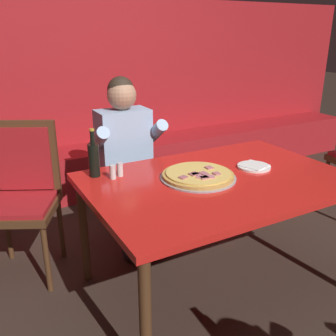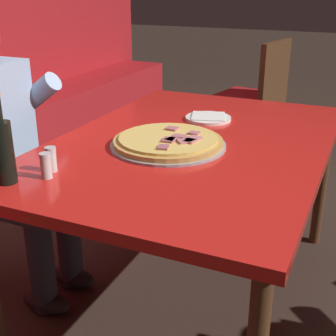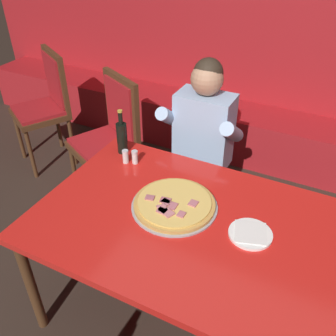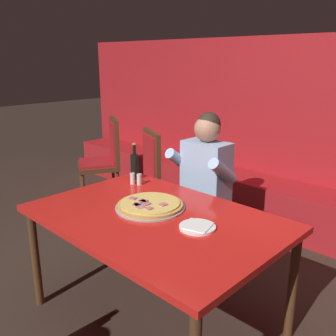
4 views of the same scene
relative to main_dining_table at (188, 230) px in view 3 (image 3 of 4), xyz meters
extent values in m
plane|color=#33261E|center=(0.00, 0.00, -0.68)|extent=(24.00, 24.00, 0.00)
cube|color=#A3191E|center=(0.00, 2.18, 0.27)|extent=(6.80, 0.16, 1.90)
cube|color=#A3191E|center=(0.00, 1.86, -0.45)|extent=(6.46, 0.48, 0.46)
cylinder|color=#4C2D19|center=(-0.71, -0.46, -0.33)|extent=(0.06, 0.06, 0.71)
cylinder|color=#4C2D19|center=(-0.71, 0.46, -0.33)|extent=(0.06, 0.06, 0.71)
cylinder|color=#4C2D19|center=(0.71, 0.46, -0.33)|extent=(0.06, 0.06, 0.71)
cube|color=red|center=(0.00, 0.00, 0.05)|extent=(1.55, 1.04, 0.04)
cylinder|color=#9E9EA3|center=(-0.11, 0.06, 0.07)|extent=(0.45, 0.45, 0.01)
cylinder|color=#C69347|center=(-0.11, 0.06, 0.08)|extent=(0.43, 0.43, 0.02)
cylinder|color=#E5BC5B|center=(-0.11, 0.06, 0.10)|extent=(0.38, 0.38, 0.01)
cube|color=#A85B66|center=(-0.23, 0.03, 0.11)|extent=(0.05, 0.05, 0.01)
cube|color=#B76670|center=(-0.01, 0.09, 0.11)|extent=(0.04, 0.05, 0.01)
cube|color=#B76670|center=(-0.10, 0.02, 0.11)|extent=(0.04, 0.05, 0.01)
cube|color=#B76670|center=(-0.14, 0.03, 0.11)|extent=(0.06, 0.05, 0.01)
cube|color=#B76670|center=(-0.03, -0.02, 0.11)|extent=(0.04, 0.04, 0.01)
cube|color=#C6757A|center=(-0.14, -0.02, 0.11)|extent=(0.07, 0.07, 0.01)
cube|color=#A85B66|center=(-0.15, 0.04, 0.11)|extent=(0.06, 0.05, 0.01)
cube|color=#B76670|center=(-0.13, -0.04, 0.11)|extent=(0.05, 0.05, 0.01)
cube|color=#C6757A|center=(-0.10, -0.04, 0.11)|extent=(0.07, 0.07, 0.01)
cylinder|color=white|center=(0.30, 0.04, 0.07)|extent=(0.21, 0.21, 0.01)
cube|color=white|center=(0.30, 0.04, 0.08)|extent=(0.19, 0.19, 0.01)
cylinder|color=black|center=(-0.63, 0.39, 0.17)|extent=(0.07, 0.07, 0.20)
cylinder|color=black|center=(-0.63, 0.39, 0.31)|extent=(0.03, 0.03, 0.08)
cylinder|color=#B29933|center=(-0.63, 0.39, 0.35)|extent=(0.03, 0.03, 0.01)
cylinder|color=silver|center=(-0.55, 0.30, 0.10)|extent=(0.04, 0.04, 0.07)
cylinder|color=#28231E|center=(-0.55, 0.30, 0.09)|extent=(0.03, 0.03, 0.04)
cylinder|color=silver|center=(-0.55, 0.30, 0.14)|extent=(0.04, 0.04, 0.01)
cylinder|color=silver|center=(-0.50, 0.32, 0.10)|extent=(0.04, 0.04, 0.07)
cylinder|color=#516B33|center=(-0.50, 0.32, 0.09)|extent=(0.03, 0.03, 0.04)
cylinder|color=silver|center=(-0.50, 0.32, 0.14)|extent=(0.04, 0.04, 0.01)
ellipsoid|color=black|center=(-0.36, 0.53, -0.64)|extent=(0.11, 0.24, 0.09)
ellipsoid|color=black|center=(-0.16, 0.53, -0.64)|extent=(0.11, 0.24, 0.09)
cylinder|color=#282833|center=(-0.36, 0.53, -0.45)|extent=(0.11, 0.11, 0.43)
cylinder|color=#282833|center=(-0.16, 0.53, -0.45)|extent=(0.11, 0.11, 0.43)
cube|color=#282833|center=(-0.26, 0.63, -0.17)|extent=(0.34, 0.40, 0.12)
cube|color=#9EBCE0|center=(-0.26, 0.83, 0.10)|extent=(0.38, 0.22, 0.52)
cylinder|color=#9EBCE0|center=(-0.48, 0.75, 0.18)|extent=(0.09, 0.30, 0.25)
cylinder|color=#9EBCE0|center=(-0.04, 0.75, 0.18)|extent=(0.09, 0.30, 0.25)
sphere|color=tan|center=(-0.26, 0.83, 0.46)|extent=(0.21, 0.21, 0.21)
sphere|color=#2D2319|center=(-0.26, 0.85, 0.50)|extent=(0.19, 0.19, 0.19)
cylinder|color=#4C2D19|center=(-1.30, 0.62, -0.45)|extent=(0.04, 0.04, 0.46)
cylinder|color=#4C2D19|center=(-0.96, 0.45, -0.45)|extent=(0.04, 0.04, 0.46)
cylinder|color=#4C2D19|center=(-1.13, 0.96, -0.45)|extent=(0.04, 0.04, 0.46)
cylinder|color=#4C2D19|center=(-0.79, 0.79, -0.45)|extent=(0.04, 0.04, 0.46)
cube|color=#4C2D19|center=(-1.05, 0.71, -0.19)|extent=(0.59, 0.59, 0.05)
cube|color=#A3191E|center=(-1.05, 0.71, -0.15)|extent=(0.54, 0.54, 0.03)
cube|color=#4C2D19|center=(-0.96, 0.89, 0.09)|extent=(0.41, 0.23, 0.51)
cube|color=#A3191E|center=(-0.97, 0.86, 0.09)|extent=(0.33, 0.18, 0.43)
cylinder|color=#4C2D19|center=(-2.12, 0.83, -0.45)|extent=(0.04, 0.04, 0.48)
cylinder|color=#4C2D19|center=(-1.79, 0.64, -0.45)|extent=(0.04, 0.04, 0.48)
cylinder|color=#4C2D19|center=(-1.93, 1.16, -0.45)|extent=(0.04, 0.04, 0.48)
cylinder|color=#4C2D19|center=(-1.60, 0.97, -0.45)|extent=(0.04, 0.04, 0.48)
cube|color=#4C2D19|center=(-1.86, 0.90, -0.18)|extent=(0.60, 0.60, 0.05)
cube|color=#A3191E|center=(-1.86, 0.90, -0.14)|extent=(0.55, 0.55, 0.03)
cube|color=#4C2D19|center=(-1.76, 1.08, 0.10)|extent=(0.40, 0.26, 0.51)
cube|color=#A3191E|center=(-1.77, 1.06, 0.10)|extent=(0.32, 0.20, 0.43)
camera|label=1|loc=(-1.26, -1.66, 0.89)|focal=40.00mm
camera|label=2|loc=(-1.68, -0.64, 0.67)|focal=50.00mm
camera|label=3|loc=(0.53, -1.27, 1.36)|focal=40.00mm
camera|label=4|loc=(1.53, -1.47, 1.00)|focal=40.00mm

